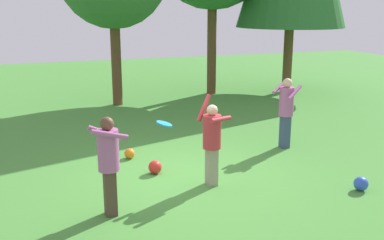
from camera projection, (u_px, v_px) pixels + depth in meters
The scene contains 8 objects.
ground_plane at pixel (182, 175), 9.07m from camera, with size 40.00×40.00×0.00m, color #478C38.
person_thrower at pixel (212, 138), 8.38m from camera, with size 0.63×0.64×1.72m.
person_catcher at pixel (109, 158), 7.14m from camera, with size 0.57×0.49×1.65m.
person_bystander at pixel (286, 107), 10.61m from camera, with size 0.73×0.70×1.68m.
frisbee at pixel (164, 124), 7.35m from camera, with size 0.33×0.33×0.10m.
ball_blue at pixel (361, 184), 8.30m from camera, with size 0.26×0.26×0.26m, color blue.
ball_orange at pixel (130, 154), 10.04m from camera, with size 0.23×0.23×0.23m, color orange.
ball_red at pixel (155, 167), 9.14m from camera, with size 0.27×0.27×0.27m, color red.
Camera 1 is at (-2.74, -8.06, 3.33)m, focal length 42.20 mm.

